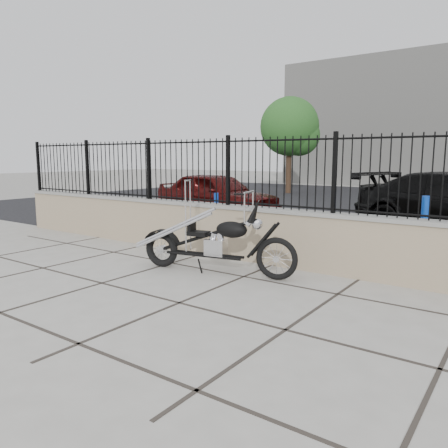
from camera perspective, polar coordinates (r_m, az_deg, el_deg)
name	(u,v)px	position (r m, az deg, el deg)	size (l,w,h in m)	color
ground_plane	(179,303)	(5.63, -5.87, -10.23)	(90.00, 90.00, 0.00)	#99968E
parking_lot	(411,209)	(16.95, 23.27, 1.87)	(30.00, 30.00, 0.00)	black
retaining_wall	(276,237)	(7.50, 6.79, -1.64)	(14.00, 0.36, 0.96)	gray
iron_fence	(277,173)	(7.38, 6.94, 6.63)	(14.00, 0.08, 1.20)	black
chopper_motorcycle	(213,226)	(6.84, -1.46, -0.31)	(2.49, 0.44, 1.50)	black
car_red	(216,195)	(13.20, -1.01, 3.83)	(1.63, 4.06, 1.38)	#3E0908
bollard_a	(216,212)	(10.86, -1.02, 1.59)	(0.11, 0.11, 0.94)	#0D1FCF
bollard_b	(424,228)	(8.61, 24.67, -0.43)	(0.14, 0.14, 1.14)	#0B38AB
tree_left	(290,124)	(22.59, 8.57, 12.82)	(2.93, 2.93, 4.94)	#382619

